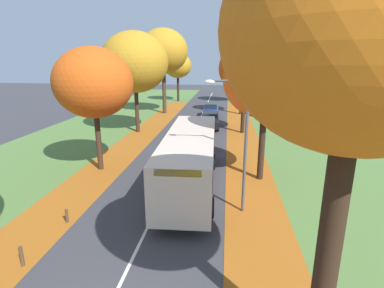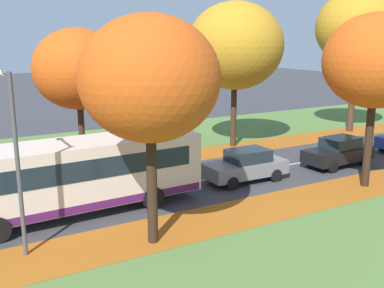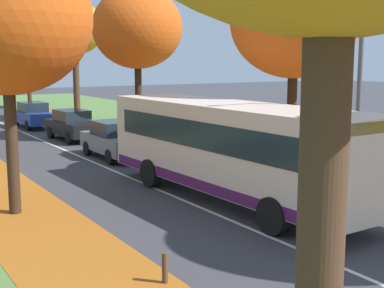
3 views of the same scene
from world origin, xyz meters
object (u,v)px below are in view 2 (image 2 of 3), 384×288
at_px(tree_right_near, 150,79).
at_px(car_grey_lead, 246,165).
at_px(tree_left_near, 78,69).
at_px(car_black_following, 339,152).
at_px(tree_right_mid, 376,61).
at_px(streetlamp_right, 14,143).
at_px(tree_left_mid, 235,46).
at_px(tree_left_far, 358,28).
at_px(bus, 75,174).

relative_size(tree_right_near, car_grey_lead, 1.84).
distance_m(tree_left_near, car_grey_lead, 9.92).
height_order(tree_right_near, car_black_following, tree_right_near).
relative_size(tree_right_mid, car_black_following, 1.90).
xyz_separation_m(tree_right_mid, streetlamp_right, (-1.00, -15.58, -2.22)).
bearing_deg(tree_left_mid, car_black_following, 19.12).
distance_m(tree_left_near, tree_left_mid, 10.34).
bearing_deg(tree_left_far, car_grey_lead, -67.02).
distance_m(tree_right_mid, car_grey_lead, 7.71).
xyz_separation_m(tree_left_mid, tree_right_mid, (10.03, 0.78, -0.54)).
distance_m(tree_left_far, tree_right_near, 23.70).
bearing_deg(streetlamp_right, bus, 134.29).
height_order(streetlamp_right, bus, streetlamp_right).
xyz_separation_m(tree_left_mid, tree_right_near, (10.54, -10.73, -0.82)).
bearing_deg(tree_right_mid, streetlamp_right, -93.68).
distance_m(tree_right_mid, streetlamp_right, 15.77).
relative_size(tree_left_near, tree_left_far, 0.72).
xyz_separation_m(tree_left_far, car_black_following, (6.42, -8.25, -6.91)).
height_order(tree_left_near, car_grey_lead, tree_left_near).
xyz_separation_m(tree_left_far, car_grey_lead, (6.11, -14.41, -6.91)).
bearing_deg(tree_left_near, car_grey_lead, 47.50).
bearing_deg(tree_right_near, bus, -157.76).
bearing_deg(car_grey_lead, tree_left_mid, 149.97).
xyz_separation_m(tree_left_near, tree_right_near, (9.92, -0.46, 0.27)).
bearing_deg(streetlamp_right, tree_left_mid, 121.39).
bearing_deg(tree_left_near, tree_right_mid, 49.55).
bearing_deg(bus, tree_right_mid, 75.43).
xyz_separation_m(tree_right_mid, bus, (-3.41, -13.11, -4.25)).
bearing_deg(tree_left_mid, car_grey_lead, -30.03).
relative_size(streetlamp_right, car_black_following, 1.40).
bearing_deg(streetlamp_right, tree_left_far, 108.67).
distance_m(tree_right_near, car_grey_lead, 9.37).
bearing_deg(car_black_following, tree_right_mid, -26.63).
relative_size(tree_right_near, bus, 0.74).
xyz_separation_m(tree_left_mid, car_grey_lead, (6.55, -3.78, -5.68)).
bearing_deg(streetlamp_right, tree_right_mid, 86.32).
height_order(tree_right_mid, bus, tree_right_mid).
xyz_separation_m(bus, car_grey_lead, (-0.07, 8.54, -0.89)).
distance_m(tree_left_far, streetlamp_right, 27.12).
height_order(tree_left_far, car_grey_lead, tree_left_far).
bearing_deg(tree_left_mid, tree_right_mid, 4.47).
bearing_deg(car_grey_lead, streetlamp_right, -77.31).
xyz_separation_m(tree_right_near, car_grey_lead, (-3.99, 6.94, -4.87)).
height_order(tree_right_mid, car_grey_lead, tree_right_mid).
height_order(tree_left_near, streetlamp_right, tree_left_near).
xyz_separation_m(tree_right_near, streetlamp_right, (-1.51, -4.07, -1.94)).
xyz_separation_m(tree_left_near, car_black_following, (6.24, 12.64, -4.60)).
height_order(bus, car_black_following, bus).
relative_size(tree_left_far, car_grey_lead, 2.49).
relative_size(tree_right_near, streetlamp_right, 1.30).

